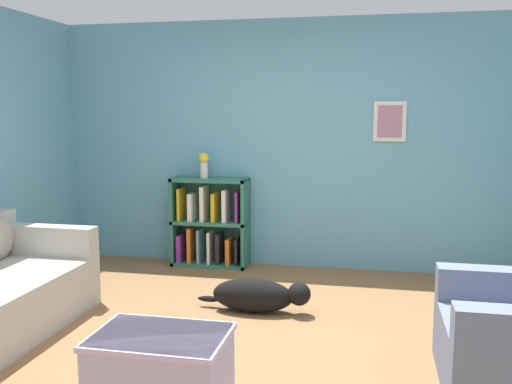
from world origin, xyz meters
name	(u,v)px	position (x,y,z in m)	size (l,w,h in m)	color
ground_plane	(244,347)	(0.00, 0.00, 0.00)	(14.00, 14.00, 0.00)	brown
wall_back	(292,145)	(0.00, 2.25, 1.30)	(5.60, 0.13, 2.60)	#609EB7
bookshelf	(210,224)	(-0.85, 2.05, 0.45)	(0.82, 0.30, 0.95)	#2D6B56
coffee_table	(161,374)	(-0.22, -1.02, 0.25)	(0.72, 0.51, 0.48)	#ADA3CC
dog	(258,295)	(-0.05, 0.70, 0.15)	(0.97, 0.26, 0.28)	black
vase	(204,164)	(-0.91, 2.03, 1.10)	(0.11, 0.11, 0.27)	silver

